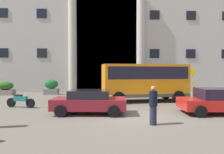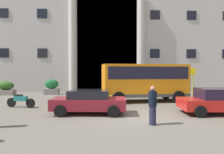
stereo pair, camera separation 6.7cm
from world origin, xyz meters
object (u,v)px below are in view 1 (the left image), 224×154
Objects in this scene: hedge_planter_far_east at (51,87)px; parked_hatchback_near at (89,101)px; orange_minibus at (144,79)px; parked_coupe_end at (220,101)px; hedge_planter_entrance_left at (147,86)px; scooter_by_planter at (104,100)px; motorcycle_near_kerb at (20,100)px; bus_stop_sign at (193,79)px; hedge_planter_far_west at (5,88)px; pedestrian_woman_with_bag at (153,105)px.

parked_hatchback_near is at bearing -65.71° from hedge_planter_far_east.
orange_minibus is 5.90m from parked_coupe_end.
hedge_planter_entrance_left is 0.42× the size of parked_hatchback_near.
parked_hatchback_near is 2.00× the size of scooter_by_planter.
motorcycle_near_kerb and scooter_by_planter have the same top height.
bus_stop_sign is 1.55× the size of hedge_planter_entrance_left.
bus_stop_sign reaches higher than scooter_by_planter.
hedge_planter_far_west is 8.54m from motorcycle_near_kerb.
orange_minibus is 2.50× the size of bus_stop_sign.
parked_coupe_end is (16.03, -9.92, 0.06)m from hedge_planter_far_west.
scooter_by_planter is (0.86, 2.29, -0.22)m from parked_hatchback_near.
parked_hatchback_near is (-3.98, -4.55, -1.02)m from orange_minibus.
orange_minibus is 13.86m from hedge_planter_far_west.
motorcycle_near_kerb is at bearing -59.65° from hedge_planter_far_west.
hedge_planter_entrance_left reaches higher than parked_hatchback_near.
bus_stop_sign is 7.10m from parked_coupe_end.
parked_coupe_end is at bearing 1.19° from parked_hatchback_near.
hedge_planter_far_west is at bearing 145.35° from scooter_by_planter.
hedge_planter_entrance_left is at bearing 64.63° from parked_hatchback_near.
pedestrian_woman_with_bag is (-5.77, -9.01, -0.79)m from bus_stop_sign.
hedge_planter_entrance_left is at bearing 103.84° from parked_coupe_end.
parked_coupe_end is 11.99m from motorcycle_near_kerb.
pedestrian_woman_with_bag is at bearing -36.45° from parked_hatchback_near.
motorcycle_near_kerb is at bearing -143.82° from hedge_planter_entrance_left.
parked_coupe_end is at bearing -63.68° from orange_minibus.
bus_stop_sign is at bearing -14.08° from hedge_planter_far_east.
hedge_planter_entrance_left is (1.31, 4.88, -0.87)m from orange_minibus.
parked_hatchback_near is (-5.29, -9.43, -0.15)m from hedge_planter_entrance_left.
hedge_planter_far_west is at bearing 136.48° from motorcycle_near_kerb.
parked_coupe_end is at bearing 3.84° from motorcycle_near_kerb.
motorcycle_near_kerb is (-13.26, -4.32, -1.18)m from bus_stop_sign.
bus_stop_sign reaches higher than parked_hatchback_near.
hedge_planter_entrance_left is at bearing 139.44° from bus_stop_sign.
hedge_planter_entrance_left is 0.84× the size of scooter_by_planter.
hedge_planter_far_west reaches higher than motorcycle_near_kerb.
hedge_planter_entrance_left is at bearing 68.48° from orange_minibus.
parked_hatchback_near is 3.83m from pedestrian_woman_with_bag.
hedge_planter_far_east is 15.39m from parked_coupe_end.
parked_hatchback_near reaches higher than motorcycle_near_kerb.
orange_minibus is at bearing 44.14° from pedestrian_woman_with_bag.
motorcycle_near_kerb is at bearing -171.20° from orange_minibus.
hedge_planter_far_east is at bearing 83.62° from pedestrian_woman_with_bag.
parked_coupe_end is 7.14m from parked_hatchback_near.
scooter_by_planter is (5.28, -7.52, -0.28)m from hedge_planter_far_east.
hedge_planter_far_west is 13.07m from parked_hatchback_near.
orange_minibus is 5.13m from hedge_planter_entrance_left.
pedestrian_woman_with_bag reaches higher than scooter_by_planter.
hedge_planter_entrance_left is at bearing 41.48° from pedestrian_woman_with_bag.
hedge_planter_far_east is 0.91× the size of pedestrian_woman_with_bag.
bus_stop_sign reaches higher than parked_coupe_end.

